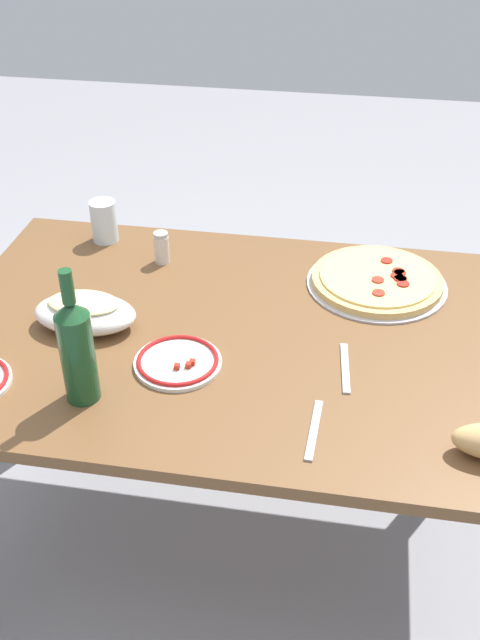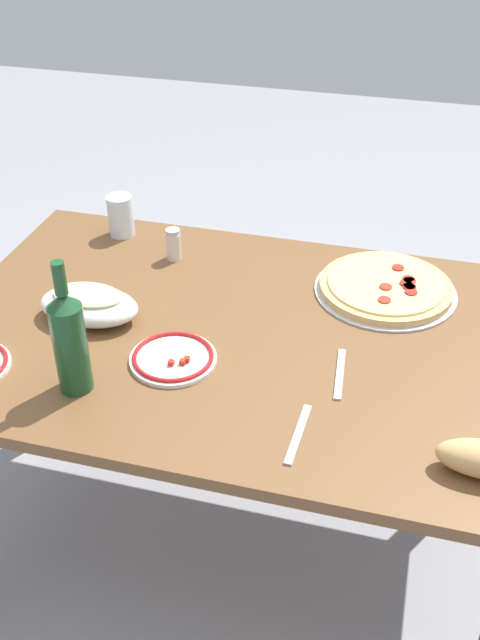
{
  "view_description": "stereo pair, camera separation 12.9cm",
  "coord_description": "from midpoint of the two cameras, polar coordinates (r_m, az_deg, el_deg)",
  "views": [
    {
      "loc": [
        0.24,
        -1.37,
        1.72
      ],
      "look_at": [
        0.0,
        0.0,
        0.75
      ],
      "focal_mm": 41.51,
      "sensor_mm": 36.0,
      "label": 1
    },
    {
      "loc": [
        0.36,
        -1.34,
        1.72
      ],
      "look_at": [
        0.0,
        0.0,
        0.75
      ],
      "focal_mm": 41.51,
      "sensor_mm": 36.0,
      "label": 2
    }
  ],
  "objects": [
    {
      "name": "spice_shaker",
      "position": [
        1.97,
        -3.29,
        5.8
      ],
      "size": [
        0.04,
        0.04,
        0.09
      ],
      "color": "silver",
      "rests_on": "dining_table"
    },
    {
      "name": "water_glass",
      "position": [
        2.1,
        -7.45,
        7.94
      ],
      "size": [
        0.07,
        0.07,
        0.12
      ],
      "primitive_type": "cylinder",
      "color": "silver",
      "rests_on": "dining_table"
    },
    {
      "name": "dining_table",
      "position": [
        1.78,
        2.07,
        -3.71
      ],
      "size": [
        1.4,
        0.92,
        0.72
      ],
      "color": "brown",
      "rests_on": "ground"
    },
    {
      "name": "baked_pasta_dish",
      "position": [
        1.75,
        -9.55,
        1.2
      ],
      "size": [
        0.24,
        0.15,
        0.08
      ],
      "color": "white",
      "rests_on": "dining_table"
    },
    {
      "name": "fork_left",
      "position": [
        1.6,
        9.99,
        -4.17
      ],
      "size": [
        0.03,
        0.17,
        0.0
      ],
      "primitive_type": "cube",
      "rotation": [
        0.0,
        0.0,
        4.8
      ],
      "color": "#B7B7BC",
      "rests_on": "dining_table"
    },
    {
      "name": "wine_bottle",
      "position": [
        1.5,
        -10.64,
        -1.59
      ],
      "size": [
        0.07,
        0.07,
        0.3
      ],
      "color": "#194723",
      "rests_on": "dining_table"
    },
    {
      "name": "side_plate_near",
      "position": [
        1.62,
        -2.91,
        -3.0
      ],
      "size": [
        0.19,
        0.19,
        0.02
      ],
      "color": "white",
      "rests_on": "dining_table"
    },
    {
      "name": "pepperoni_pizza",
      "position": [
        1.89,
        13.1,
        2.42
      ],
      "size": [
        0.35,
        0.35,
        0.03
      ],
      "color": "#B7B7BC",
      "rests_on": "dining_table"
    },
    {
      "name": "fork_right",
      "position": [
        1.45,
        7.07,
        -8.79
      ],
      "size": [
        0.02,
        0.17,
        0.0
      ],
      "primitive_type": "cube",
      "rotation": [
        0.0,
        0.0,
        4.67
      ],
      "color": "#B7B7BC",
      "rests_on": "dining_table"
    },
    {
      "name": "ground_plane",
      "position": [
        2.21,
        1.73,
        -16.18
      ],
      "size": [
        8.0,
        8.0,
        0.0
      ],
      "primitive_type": "plane",
      "color": "gray",
      "rests_on": "ground"
    }
  ]
}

